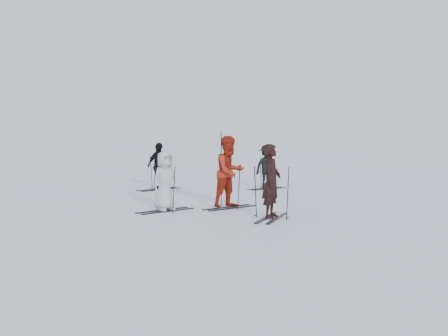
% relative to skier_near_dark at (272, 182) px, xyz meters
% --- Properties ---
extents(ground, '(120.00, 120.00, 0.00)m').
position_rel_skier_near_dark_xyz_m(ground, '(-2.73, 1.64, -0.92)').
color(ground, silver).
rests_on(ground, ground).
extents(skier_near_dark, '(0.53, 0.72, 1.83)m').
position_rel_skier_near_dark_xyz_m(skier_near_dark, '(0.00, 0.00, 0.00)').
color(skier_near_dark, black).
rests_on(skier_near_dark, ground).
extents(skier_red, '(1.07, 1.19, 2.00)m').
position_rel_skier_near_dark_xyz_m(skier_red, '(-1.75, 1.14, 0.08)').
color(skier_red, maroon).
rests_on(skier_red, ground).
extents(skier_grey, '(0.75, 0.91, 1.59)m').
position_rel_skier_near_dark_xyz_m(skier_grey, '(-3.05, -0.18, -0.12)').
color(skier_grey, '#B3B9BD').
rests_on(skier_grey, ground).
extents(skier_uphill_left, '(0.64, 1.06, 1.68)m').
position_rel_skier_near_dark_xyz_m(skier_uphill_left, '(-6.18, 4.08, -0.08)').
color(skier_uphill_left, black).
rests_on(skier_uphill_left, ground).
extents(skier_uphill_far, '(0.99, 1.19, 1.59)m').
position_rel_skier_near_dark_xyz_m(skier_uphill_far, '(-2.77, 6.12, -0.12)').
color(skier_uphill_far, black).
rests_on(skier_uphill_far, ground).
extents(skis_near_dark, '(1.97, 1.23, 1.35)m').
position_rel_skier_near_dark_xyz_m(skis_near_dark, '(0.00, 0.00, -0.24)').
color(skis_near_dark, black).
rests_on(skis_near_dark, ground).
extents(skis_red, '(1.98, 1.53, 1.28)m').
position_rel_skier_near_dark_xyz_m(skis_red, '(-1.75, 1.14, -0.27)').
color(skis_red, black).
rests_on(skis_red, ground).
extents(skis_grey, '(1.97, 1.48, 1.28)m').
position_rel_skier_near_dark_xyz_m(skis_grey, '(-3.05, -0.18, -0.27)').
color(skis_grey, black).
rests_on(skis_grey, ground).
extents(skis_uphill_left, '(2.02, 1.39, 1.34)m').
position_rel_skier_near_dark_xyz_m(skis_uphill_left, '(-6.18, 4.08, -0.25)').
color(skis_uphill_left, black).
rests_on(skis_uphill_left, ground).
extents(skis_uphill_far, '(1.85, 1.51, 1.19)m').
position_rel_skier_near_dark_xyz_m(skis_uphill_far, '(-2.77, 6.12, -0.32)').
color(skis_uphill_far, black).
rests_on(skis_uphill_far, ground).
extents(piste_marker, '(0.05, 0.05, 2.03)m').
position_rel_skier_near_dark_xyz_m(piste_marker, '(-6.70, 9.92, 0.10)').
color(piste_marker, black).
rests_on(piste_marker, ground).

